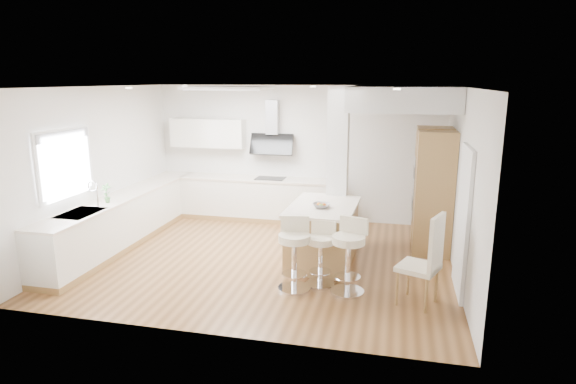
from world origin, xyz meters
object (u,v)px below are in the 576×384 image
(bar_stool_b, at_px, (321,250))
(bar_stool_c, at_px, (349,252))
(peninsula, at_px, (323,233))
(dining_chair, at_px, (427,258))
(bar_stool_a, at_px, (294,250))

(bar_stool_b, distance_m, bar_stool_c, 0.45)
(peninsula, relative_size, dining_chair, 1.28)
(peninsula, bearing_deg, dining_chair, -37.33)
(bar_stool_b, height_order, dining_chair, dining_chair)
(peninsula, distance_m, bar_stool_c, 1.22)
(bar_stool_b, bearing_deg, bar_stool_c, -16.38)
(peninsula, relative_size, bar_stool_b, 1.72)
(peninsula, xyz_separation_m, bar_stool_a, (-0.22, -1.15, 0.10))
(bar_stool_c, relative_size, dining_chair, 0.84)
(bar_stool_a, xyz_separation_m, dining_chair, (1.78, -0.14, 0.09))
(bar_stool_b, distance_m, dining_chair, 1.49)
(peninsula, bearing_deg, bar_stool_a, -98.93)
(bar_stool_a, xyz_separation_m, bar_stool_b, (0.34, 0.23, -0.06))
(bar_stool_b, height_order, bar_stool_c, bar_stool_c)
(dining_chair, bearing_deg, peninsula, 162.69)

